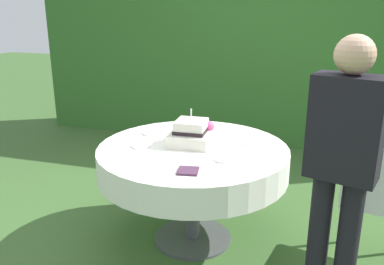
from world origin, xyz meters
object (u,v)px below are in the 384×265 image
(serving_plate_near, at_px, (223,160))
(serving_plate_left, at_px, (250,143))
(serving_plate_far, at_px, (141,146))
(cake_table, at_px, (193,161))
(serving_plate_right, at_px, (151,133))
(garden_chair, at_px, (374,194))
(napkin_stack, at_px, (188,171))
(standing_person, at_px, (342,163))
(wedding_cake, at_px, (192,134))

(serving_plate_near, distance_m, serving_plate_left, 0.40)
(serving_plate_far, bearing_deg, cake_table, 15.93)
(cake_table, bearing_deg, serving_plate_far, -164.07)
(serving_plate_right, xyz_separation_m, garden_chair, (1.64, -0.17, -0.22))
(serving_plate_near, xyz_separation_m, serving_plate_far, (-0.63, 0.09, 0.00))
(serving_plate_right, xyz_separation_m, napkin_stack, (0.50, -0.65, 0.00))
(serving_plate_left, bearing_deg, standing_person, -48.85)
(cake_table, height_order, serving_plate_near, serving_plate_near)
(cake_table, bearing_deg, garden_chair, 1.36)
(wedding_cake, relative_size, garden_chair, 0.34)
(serving_plate_left, bearing_deg, napkin_stack, -113.87)
(serving_plate_right, bearing_deg, napkin_stack, -52.02)
(cake_table, distance_m, garden_chair, 1.24)
(cake_table, xyz_separation_m, standing_person, (0.97, -0.49, 0.28))
(cake_table, xyz_separation_m, serving_plate_far, (-0.36, -0.10, 0.11))
(serving_plate_left, height_order, napkin_stack, napkin_stack)
(wedding_cake, height_order, serving_plate_far, wedding_cake)
(serving_plate_near, bearing_deg, standing_person, -22.80)
(wedding_cake, height_order, serving_plate_left, wedding_cake)
(cake_table, height_order, garden_chair, garden_chair)
(garden_chair, distance_m, standing_person, 0.70)
(serving_plate_far, xyz_separation_m, serving_plate_right, (-0.04, 0.31, 0.00))
(cake_table, xyz_separation_m, garden_chair, (1.24, 0.03, -0.11))
(cake_table, relative_size, serving_plate_near, 11.61)
(cake_table, height_order, wedding_cake, wedding_cake)
(serving_plate_far, xyz_separation_m, garden_chair, (1.60, 0.13, -0.22))
(serving_plate_near, relative_size, standing_person, 0.07)
(wedding_cake, distance_m, serving_plate_left, 0.43)
(serving_plate_far, xyz_separation_m, serving_plate_left, (0.74, 0.29, 0.00))
(serving_plate_far, bearing_deg, serving_plate_left, 21.25)
(serving_plate_far, height_order, serving_plate_right, same)
(serving_plate_near, relative_size, napkin_stack, 0.94)
(cake_table, bearing_deg, serving_plate_left, 25.97)
(wedding_cake, bearing_deg, serving_plate_far, -154.61)
(serving_plate_near, bearing_deg, napkin_stack, -123.39)
(cake_table, xyz_separation_m, napkin_stack, (0.10, -0.44, 0.11))
(standing_person, bearing_deg, napkin_stack, 176.77)
(cake_table, height_order, serving_plate_right, serving_plate_right)
(serving_plate_near, relative_size, serving_plate_right, 0.80)
(serving_plate_near, distance_m, garden_chair, 1.02)
(wedding_cake, bearing_deg, serving_plate_right, 158.83)
(serving_plate_right, relative_size, standing_person, 0.09)
(wedding_cake, xyz_separation_m, standing_person, (1.00, -0.55, 0.09))
(serving_plate_far, height_order, napkin_stack, napkin_stack)
(serving_plate_near, relative_size, garden_chair, 0.13)
(serving_plate_near, distance_m, napkin_stack, 0.30)
(serving_plate_far, bearing_deg, garden_chair, 4.74)
(serving_plate_left, xyz_separation_m, standing_person, (0.59, -0.68, 0.17))
(serving_plate_near, distance_m, standing_person, 0.79)
(serving_plate_far, distance_m, standing_person, 1.40)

